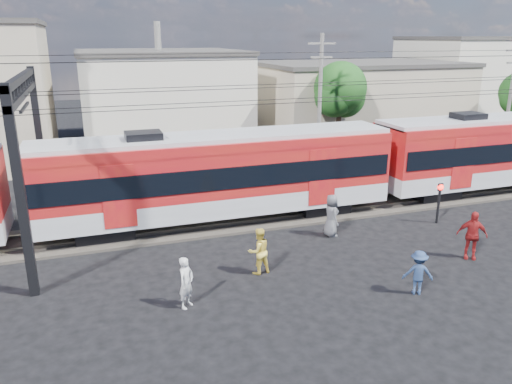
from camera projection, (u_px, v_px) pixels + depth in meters
ground at (349, 295)px, 16.75m from camera, size 120.00×120.00×0.00m
track_bed at (267, 216)px, 23.96m from camera, size 70.00×3.40×0.12m
rail_near at (273, 219)px, 23.24m from camera, size 70.00×0.12×0.12m
rail_far at (262, 209)px, 24.60m from camera, size 70.00×0.12×0.12m
commuter_train at (223, 173)px, 22.59m from camera, size 50.30×3.08×4.17m
catenary at (63, 120)px, 19.76m from camera, size 70.00×9.30×7.52m
building_midwest at (161, 98)px, 39.42m from camera, size 12.24×12.24×7.30m
building_mideast at (358, 101)px, 41.81m from camera, size 16.32×10.20×6.30m
building_east at (463, 80)px, 49.45m from camera, size 10.20×10.20×8.30m
utility_pole_mid at (320, 100)px, 30.80m from camera, size 1.80×0.24×8.50m
utility_pole_east at (510, 98)px, 34.30m from camera, size 1.80×0.24×8.00m
tree_near at (342, 91)px, 34.54m from camera, size 3.82×3.64×6.72m
pedestrian_a at (186, 282)px, 15.79m from camera, size 0.73×0.73×1.71m
pedestrian_b at (259, 251)px, 18.07m from camera, size 0.95×0.79×1.75m
pedestrian_c at (418, 273)px, 16.63m from camera, size 1.15×0.95×1.55m
pedestrian_d at (472, 235)px, 19.27m from camera, size 1.20×1.02×1.93m
pedestrian_e at (331, 215)px, 21.46m from camera, size 0.63×0.93×1.87m
crossing_signal at (439, 196)px, 22.81m from camera, size 0.28×0.28×1.92m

